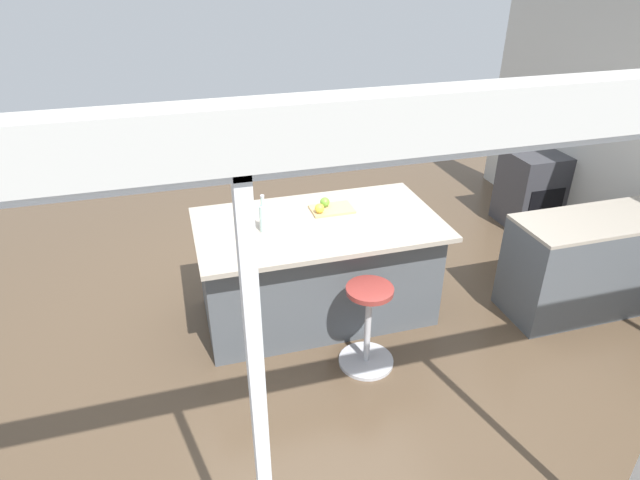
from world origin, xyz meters
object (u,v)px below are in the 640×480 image
Objects in this scene: oven_range at (531,189)px; cutting_board at (332,209)px; water_bottle at (263,217)px; apple_yellow at (319,208)px; apple_green at (325,202)px; stool_by_window at (368,329)px; kitchen_island at (317,268)px.

oven_range is 2.44× the size of cutting_board.
water_bottle is at bearing 18.90° from cutting_board.
apple_yellow is (0.13, 0.06, 0.05)m from cutting_board.
oven_range is 2.97m from apple_green.
oven_range is at bearing -161.53° from cutting_board.
cutting_board reaches higher than oven_range.
cutting_board reaches higher than stool_by_window.
apple_yellow is at bearing 52.93° from apple_green.
water_bottle is (0.65, -0.67, 0.73)m from stool_by_window.
stool_by_window is 1.19m from water_bottle.
oven_range is at bearing -161.45° from water_bottle.
water_bottle is (0.46, 0.08, 0.59)m from kitchen_island.
kitchen_island reaches higher than stool_by_window.
oven_range is 10.53× the size of apple_green.
apple_yellow is (0.15, -0.83, 0.67)m from stool_by_window.
cutting_board is at bearing -161.10° from water_bottle.
oven_range is at bearing -162.70° from apple_green.
stool_by_window is 1.15m from apple_green.
apple_green is at bearing -43.49° from cutting_board.
oven_range is 2.81× the size of water_bottle.
cutting_board is 0.08m from apple_green.
cutting_board is at bearing -88.56° from stool_by_window.
stool_by_window is at bearing 100.20° from apple_yellow.
oven_range is at bearing -160.18° from kitchen_island.
stool_by_window is at bearing 94.34° from apple_green.
water_bottle is at bearing 17.45° from apple_yellow.
stool_by_window is at bearing 134.28° from water_bottle.
apple_green reaches higher than kitchen_island.
apple_yellow reaches higher than cutting_board.
apple_yellow is (-0.05, -0.08, 0.53)m from kitchen_island.
water_bottle reaches higher than stool_by_window.
cutting_board is (0.02, -0.89, 0.62)m from stool_by_window.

